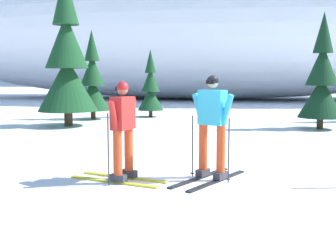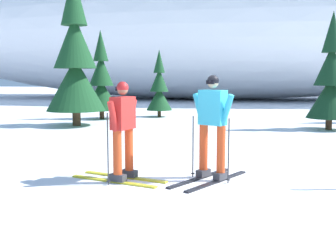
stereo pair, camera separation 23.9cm
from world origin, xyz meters
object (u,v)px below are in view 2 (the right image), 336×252
(skier_cyan_jacket, at_px, (212,125))
(pine_tree_far_left, at_px, (101,82))
(pine_tree_center_left, at_px, (75,62))
(pine_tree_center_right, at_px, (331,81))
(pine_tree_center, at_px, (159,89))
(skier_red_jacket, at_px, (123,129))

(skier_cyan_jacket, distance_m, pine_tree_far_left, 11.14)
(skier_cyan_jacket, distance_m, pine_tree_center_left, 9.17)
(pine_tree_far_left, distance_m, pine_tree_center_right, 9.05)
(pine_tree_far_left, distance_m, pine_tree_center, 2.63)
(pine_tree_center, height_order, pine_tree_center_right, pine_tree_center_right)
(pine_tree_far_left, height_order, pine_tree_center_left, pine_tree_center_left)
(skier_red_jacket, distance_m, skier_cyan_jacket, 1.55)
(skier_cyan_jacket, relative_size, pine_tree_far_left, 0.49)
(skier_cyan_jacket, height_order, pine_tree_far_left, pine_tree_far_left)
(skier_red_jacket, distance_m, pine_tree_center, 11.57)
(pine_tree_far_left, xyz_separation_m, pine_tree_center_left, (0.01, -2.51, 0.76))
(skier_red_jacket, bearing_deg, pine_tree_center, 100.74)
(pine_tree_center, xyz_separation_m, pine_tree_center_right, (6.72, -3.19, 0.41))
(skier_cyan_jacket, xyz_separation_m, pine_tree_center_right, (3.08, 7.75, 0.69))
(pine_tree_center, bearing_deg, pine_tree_far_left, -146.01)
(pine_tree_far_left, height_order, pine_tree_center_right, pine_tree_center_right)
(skier_cyan_jacket, xyz_separation_m, pine_tree_center, (-3.64, 10.94, 0.28))
(pine_tree_center_left, height_order, pine_tree_center_right, pine_tree_center_left)
(pine_tree_far_left, bearing_deg, skier_cyan_jacket, -58.53)
(skier_red_jacket, xyz_separation_m, pine_tree_far_left, (-4.32, 9.90, 0.66))
(pine_tree_far_left, relative_size, pine_tree_center_left, 0.67)
(pine_tree_far_left, bearing_deg, skier_red_jacket, -66.45)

